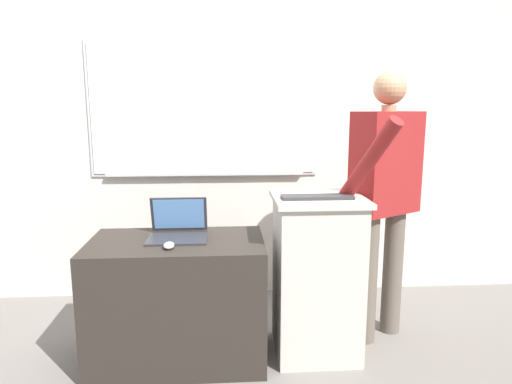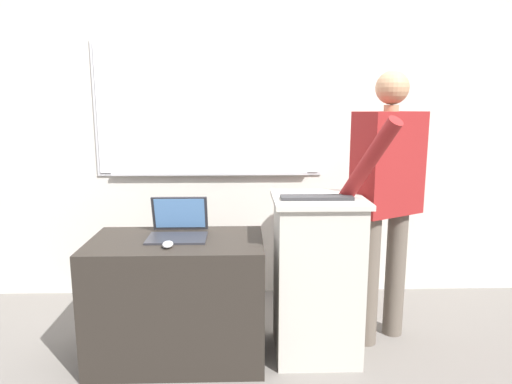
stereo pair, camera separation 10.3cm
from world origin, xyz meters
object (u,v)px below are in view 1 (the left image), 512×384
Objects in this scene: side_desk at (178,300)px; person_presenter at (385,188)px; wireless_keyboard at (317,197)px; lectern_podium at (317,275)px; computer_mouse_by_laptop at (169,245)px; laptop at (178,226)px.

side_desk is 1.46m from person_presenter.
person_presenter reaches higher than side_desk.
wireless_keyboard reaches higher than side_desk.
side_desk is at bearing -179.21° from lectern_podium.
side_desk is 2.48× the size of wireless_keyboard.
person_presenter is at bearing 13.54° from computer_mouse_by_laptop.
wireless_keyboard is at bearing -9.89° from laptop.
wireless_keyboard reaches higher than lectern_podium.
wireless_keyboard is at bearing -109.01° from lectern_podium.
wireless_keyboard is (0.82, -0.05, 0.63)m from side_desk.
lectern_podium is at bearing -5.32° from laptop.
lectern_podium is at bearing 169.95° from person_presenter.
laptop is 3.50× the size of computer_mouse_by_laptop.
laptop is at bearing 154.38° from person_presenter.
wireless_keyboard reaches higher than computer_mouse_by_laptop.
laptop is 0.25m from computer_mouse_by_laptop.
laptop reaches higher than side_desk.
computer_mouse_by_laptop is at bearing -97.04° from laptop.
lectern_podium is 0.97× the size of side_desk.
side_desk is at bearing -93.27° from laptop.
side_desk is 0.42m from computer_mouse_by_laptop.
computer_mouse_by_laptop is at bearing -99.28° from side_desk.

